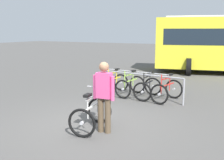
% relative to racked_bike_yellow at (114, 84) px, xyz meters
% --- Properties ---
extents(ground_plane, '(80.00, 80.00, 0.00)m').
position_rel_racked_bike_yellow_xyz_m(ground_plane, '(1.13, -3.26, -0.37)').
color(ground_plane, '#514F4C').
extents(bike_rack_rail, '(3.20, 0.35, 0.88)m').
position_rel_racked_bike_yellow_xyz_m(bike_rack_rail, '(1.13, -0.29, 0.30)').
color(bike_rack_rail, '#99999E').
rests_on(bike_rack_rail, ground).
extents(racked_bike_yellow, '(0.72, 1.12, 0.97)m').
position_rel_racked_bike_yellow_xyz_m(racked_bike_yellow, '(0.00, 0.00, 0.00)').
color(racked_bike_yellow, black).
rests_on(racked_bike_yellow, ground).
extents(racked_bike_lime, '(0.77, 1.16, 0.97)m').
position_rel_racked_bike_yellow_xyz_m(racked_bike_lime, '(0.70, -0.07, 0.00)').
color(racked_bike_lime, black).
rests_on(racked_bike_lime, ground).
extents(racked_bike_black, '(0.66, 1.12, 0.98)m').
position_rel_racked_bike_yellow_xyz_m(racked_bike_black, '(1.39, -0.13, -0.00)').
color(racked_bike_black, black).
rests_on(racked_bike_black, ground).
extents(racked_bike_red, '(0.85, 1.21, 0.98)m').
position_rel_racked_bike_yellow_xyz_m(racked_bike_red, '(2.09, -0.20, 0.00)').
color(racked_bike_red, black).
rests_on(racked_bike_red, ground).
extents(featured_bicycle, '(0.83, 1.25, 1.09)m').
position_rel_racked_bike_yellow_xyz_m(featured_bicycle, '(1.30, -3.49, 0.12)').
color(featured_bicycle, black).
rests_on(featured_bicycle, ground).
extents(person_with_featured_bike, '(0.53, 0.22, 1.64)m').
position_rel_racked_bike_yellow_xyz_m(person_with_featured_bike, '(1.68, -3.60, 0.54)').
color(person_with_featured_bike, brown).
rests_on(person_with_featured_bike, ground).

